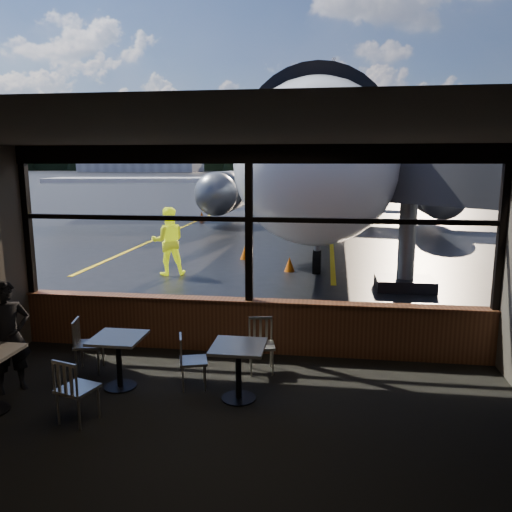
% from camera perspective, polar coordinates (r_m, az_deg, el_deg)
% --- Properties ---
extents(ground_plane, '(520.00, 520.00, 0.00)m').
position_cam_1_polar(ground_plane, '(128.12, 7.57, 9.01)').
color(ground_plane, black).
rests_on(ground_plane, ground).
extents(carpet_floor, '(8.00, 6.00, 0.01)m').
position_cam_1_polar(carpet_floor, '(6.13, -5.36, -20.93)').
color(carpet_floor, black).
rests_on(carpet_floor, ground).
extents(ceiling, '(8.00, 6.00, 0.04)m').
position_cam_1_polar(ceiling, '(5.24, -6.03, 13.71)').
color(ceiling, '#38332D').
rests_on(ceiling, ground).
extents(wall_back, '(8.00, 0.04, 3.50)m').
position_cam_1_polar(wall_back, '(2.83, -21.18, -21.16)').
color(wall_back, '#4B453C').
rests_on(wall_back, ground).
extents(window_sill, '(8.00, 0.28, 0.90)m').
position_cam_1_polar(window_sill, '(8.63, -0.77, -8.09)').
color(window_sill, '#592F1B').
rests_on(window_sill, ground).
extents(window_header, '(8.00, 0.18, 0.30)m').
position_cam_1_polar(window_header, '(8.18, -0.82, 11.55)').
color(window_header, black).
rests_on(window_header, ground).
extents(mullion_left, '(0.12, 0.12, 2.60)m').
position_cam_1_polar(mullion_left, '(9.66, -24.68, 3.60)').
color(mullion_left, black).
rests_on(mullion_left, ground).
extents(mullion_centre, '(0.12, 0.12, 2.60)m').
position_cam_1_polar(mullion_centre, '(8.24, -0.80, 3.53)').
color(mullion_centre, black).
rests_on(mullion_centre, ground).
extents(mullion_right, '(0.12, 0.12, 2.60)m').
position_cam_1_polar(mullion_right, '(8.57, 26.31, 2.71)').
color(mullion_right, black).
rests_on(mullion_right, ground).
extents(window_transom, '(8.00, 0.10, 0.08)m').
position_cam_1_polar(window_transom, '(8.22, -0.80, 4.22)').
color(window_transom, black).
rests_on(window_transom, ground).
extents(airliner, '(32.90, 39.21, 11.80)m').
position_cam_1_polar(airliner, '(27.64, 8.34, 16.02)').
color(airliner, white).
rests_on(airliner, ground_plane).
extents(jet_bridge, '(8.75, 10.69, 4.66)m').
position_cam_1_polar(jet_bridge, '(13.81, 17.91, 6.40)').
color(jet_bridge, '#2A2B2D').
rests_on(jet_bridge, ground_plane).
extents(cafe_table_near, '(0.72, 0.72, 0.79)m').
position_cam_1_polar(cafe_table_near, '(6.99, -2.01, -13.17)').
color(cafe_table_near, gray).
rests_on(cafe_table_near, carpet_floor).
extents(cafe_table_mid, '(0.71, 0.71, 0.78)m').
position_cam_1_polar(cafe_table_mid, '(7.60, -15.38, -11.63)').
color(cafe_table_mid, gray).
rests_on(cafe_table_mid, carpet_floor).
extents(chair_near_w, '(0.55, 0.55, 0.81)m').
position_cam_1_polar(chair_near_w, '(7.38, -7.16, -11.87)').
color(chair_near_w, beige).
rests_on(chair_near_w, carpet_floor).
extents(chair_near_n, '(0.54, 0.54, 0.85)m').
position_cam_1_polar(chair_near_n, '(7.83, 0.61, -10.26)').
color(chair_near_n, beige).
rests_on(chair_near_n, carpet_floor).
extents(chair_mid_s, '(0.59, 0.59, 0.88)m').
position_cam_1_polar(chair_mid_s, '(6.79, -19.71, -14.14)').
color(chair_mid_s, '#BCB8AA').
rests_on(chair_mid_s, carpet_floor).
extents(chair_mid_w, '(0.56, 0.56, 0.85)m').
position_cam_1_polar(chair_mid_w, '(8.29, -18.52, -9.63)').
color(chair_mid_w, '#A9A498').
rests_on(chair_mid_w, carpet_floor).
extents(passenger, '(0.68, 0.69, 1.61)m').
position_cam_1_polar(passenger, '(7.90, -26.42, -8.28)').
color(passenger, black).
rests_on(passenger, carpet_floor).
extents(ground_crew, '(1.16, 1.03, 1.97)m').
position_cam_1_polar(ground_crew, '(14.69, -10.00, 1.68)').
color(ground_crew, '#BFF219').
rests_on(ground_crew, ground_plane).
extents(cone_nose, '(0.32, 0.32, 0.44)m').
position_cam_1_polar(cone_nose, '(15.04, 3.85, -0.94)').
color(cone_nose, '#DE4307').
rests_on(cone_nose, ground_plane).
extents(cone_wing, '(0.39, 0.39, 0.54)m').
position_cam_1_polar(cone_wing, '(28.38, -6.21, 4.53)').
color(cone_wing, orange).
rests_on(cone_wing, ground_plane).
extents(hangar_left, '(45.00, 18.00, 11.00)m').
position_cam_1_polar(hangar_left, '(201.14, -12.95, 10.92)').
color(hangar_left, silver).
rests_on(hangar_left, ground_plane).
extents(hangar_mid, '(38.00, 15.00, 10.00)m').
position_cam_1_polar(hangar_mid, '(193.09, 7.81, 10.97)').
color(hangar_mid, silver).
rests_on(hangar_mid, ground_plane).
extents(hangar_right, '(50.00, 20.00, 12.00)m').
position_cam_1_polar(hangar_right, '(195.15, 26.01, 10.31)').
color(hangar_right, silver).
rests_on(hangar_right, ground_plane).
extents(fuel_tank_a, '(8.00, 8.00, 6.00)m').
position_cam_1_polar(fuel_tank_a, '(192.63, -1.32, 10.47)').
color(fuel_tank_a, silver).
rests_on(fuel_tank_a, ground_plane).
extents(fuel_tank_b, '(8.00, 8.00, 6.00)m').
position_cam_1_polar(fuel_tank_b, '(191.26, 1.68, 10.46)').
color(fuel_tank_b, silver).
rests_on(fuel_tank_b, ground_plane).
extents(fuel_tank_c, '(8.00, 8.00, 6.00)m').
position_cam_1_polar(fuel_tank_c, '(190.41, 4.73, 10.43)').
color(fuel_tank_c, silver).
rests_on(fuel_tank_c, ground_plane).
extents(treeline, '(360.00, 3.00, 12.00)m').
position_cam_1_polar(treeline, '(218.10, 7.86, 11.17)').
color(treeline, black).
rests_on(treeline, ground_plane).
extents(cone_extra, '(0.33, 0.33, 0.46)m').
position_cam_1_polar(cone_extra, '(16.91, -1.27, 0.39)').
color(cone_extra, '#C84D06').
rests_on(cone_extra, ground_plane).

